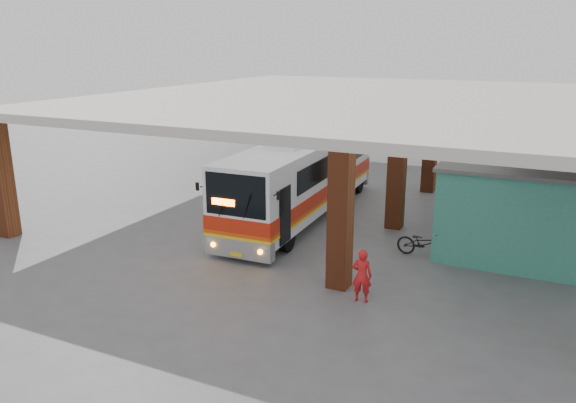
{
  "coord_description": "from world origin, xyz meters",
  "views": [
    {
      "loc": [
        8.14,
        -17.16,
        6.81
      ],
      "look_at": [
        -0.07,
        0.0,
        1.42
      ],
      "focal_mm": 35.0,
      "sensor_mm": 36.0,
      "label": 1
    }
  ],
  "objects_px": {
    "coach_bus": "(303,177)",
    "pedestrian": "(362,276)",
    "motorcycle": "(424,244)",
    "red_chair": "(470,190)"
  },
  "relations": [
    {
      "from": "coach_bus",
      "to": "pedestrian",
      "type": "height_order",
      "value": "coach_bus"
    },
    {
      "from": "coach_bus",
      "to": "red_chair",
      "type": "height_order",
      "value": "coach_bus"
    },
    {
      "from": "coach_bus",
      "to": "red_chair",
      "type": "distance_m",
      "value": 8.16
    },
    {
      "from": "motorcycle",
      "to": "pedestrian",
      "type": "relative_size",
      "value": 1.22
    },
    {
      "from": "red_chair",
      "to": "coach_bus",
      "type": "bearing_deg",
      "value": -129.37
    },
    {
      "from": "motorcycle",
      "to": "pedestrian",
      "type": "xyz_separation_m",
      "value": [
        -0.81,
        -3.99,
        0.27
      ]
    },
    {
      "from": "pedestrian",
      "to": "red_chair",
      "type": "relative_size",
      "value": 1.7
    },
    {
      "from": "coach_bus",
      "to": "pedestrian",
      "type": "relative_size",
      "value": 7.62
    },
    {
      "from": "coach_bus",
      "to": "pedestrian",
      "type": "bearing_deg",
      "value": -56.37
    },
    {
      "from": "motorcycle",
      "to": "coach_bus",
      "type": "bearing_deg",
      "value": 73.17
    }
  ]
}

